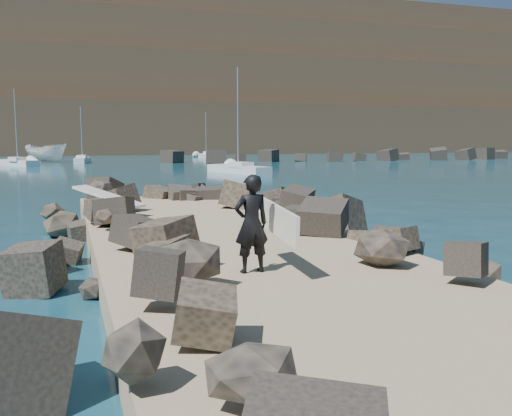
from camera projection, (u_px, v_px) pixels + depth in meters
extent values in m
plane|color=#0F384C|center=(241.00, 272.00, 12.16)|extent=(800.00, 800.00, 0.00)
cube|color=#8C7759|center=(274.00, 281.00, 10.24)|extent=(6.00, 26.00, 0.60)
cube|color=black|center=(105.00, 276.00, 9.77)|extent=(2.60, 22.00, 1.00)
cube|color=black|center=(399.00, 254.00, 11.60)|extent=(2.60, 22.00, 1.00)
cube|color=black|center=(373.00, 156.00, 74.88)|extent=(52.00, 4.00, 1.20)
cube|color=#2D4919|center=(112.00, 93.00, 164.05)|extent=(360.00, 140.00, 32.00)
cube|color=silver|center=(109.00, 200.00, 16.75)|extent=(2.06, 2.07, 0.08)
imported|color=silver|center=(46.00, 153.00, 70.88)|extent=(6.12, 5.44, 2.31)
imported|color=black|center=(251.00, 224.00, 9.49)|extent=(0.63, 0.44, 1.65)
cube|color=white|center=(277.00, 220.00, 9.63)|extent=(0.13, 2.05, 0.64)
cylinder|color=white|center=(394.00, 29.00, 168.20)|extent=(7.30, 7.30, 6.39)
cube|color=silver|center=(83.00, 161.00, 68.12)|extent=(2.17, 5.64, 0.80)
cylinder|color=gray|center=(81.00, 132.00, 67.71)|extent=(0.12, 0.12, 6.06)
cube|color=silver|center=(83.00, 157.00, 67.45)|extent=(1.14, 1.67, 0.44)
cube|color=silver|center=(206.00, 156.00, 88.43)|extent=(3.62, 5.87, 0.80)
cylinder|color=gray|center=(206.00, 133.00, 88.00)|extent=(0.12, 0.12, 6.45)
cube|color=silver|center=(207.00, 153.00, 87.76)|extent=(1.54, 1.88, 0.44)
cube|color=silver|center=(18.00, 164.00, 60.54)|extent=(4.62, 6.64, 0.80)
cylinder|color=gray|center=(16.00, 125.00, 60.05)|extent=(0.12, 0.12, 7.46)
cube|color=silver|center=(17.00, 159.00, 59.82)|extent=(1.88, 2.19, 0.44)
cube|color=silver|center=(283.00, 152.00, 114.19)|extent=(2.03, 5.47, 0.80)
cylinder|color=gray|center=(283.00, 136.00, 113.80)|extent=(0.12, 0.12, 5.88)
cube|color=silver|center=(284.00, 150.00, 113.54)|extent=(1.09, 1.62, 0.44)
cube|color=silver|center=(238.00, 170.00, 47.48)|extent=(3.70, 7.49, 0.80)
cylinder|color=gray|center=(238.00, 117.00, 46.95)|extent=(0.12, 0.12, 8.07)
cube|color=silver|center=(241.00, 165.00, 46.62)|extent=(1.73, 2.31, 0.44)
cube|color=white|center=(73.00, 31.00, 163.48)|extent=(8.00, 6.00, 3.50)
cube|color=white|center=(206.00, 26.00, 158.45)|extent=(12.00, 7.00, 4.00)
cube|color=white|center=(304.00, 42.00, 180.81)|extent=(6.00, 6.00, 3.00)
cube|color=white|center=(394.00, 31.00, 168.15)|extent=(5.00, 5.00, 5.00)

